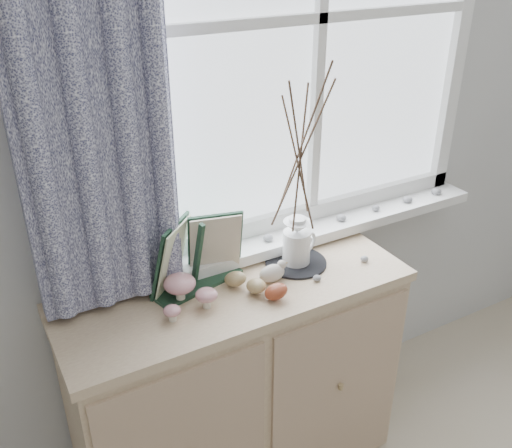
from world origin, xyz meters
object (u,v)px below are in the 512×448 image
sideboard (238,384)px  toadstool_cluster (185,290)px  twig_pitcher (300,151)px  botanical_book (200,256)px

sideboard → toadstool_cluster: bearing=-179.0°
toadstool_cluster → twig_pitcher: bearing=5.0°
sideboard → toadstool_cluster: toadstool_cluster is taller
twig_pitcher → toadstool_cluster: bearing=161.7°
botanical_book → twig_pitcher: bearing=-16.7°
sideboard → twig_pitcher: 0.89m
botanical_book → twig_pitcher: twig_pitcher is taller
botanical_book → twig_pitcher: size_ratio=0.50×
toadstool_cluster → sideboard: bearing=1.0°
sideboard → botanical_book: (-0.11, 0.05, 0.55)m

